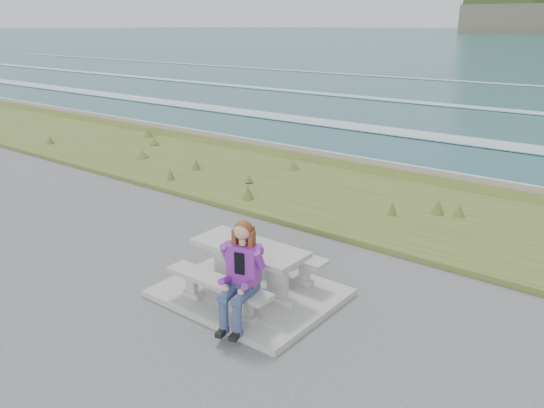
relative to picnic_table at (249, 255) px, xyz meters
name	(u,v)px	position (x,y,z in m)	size (l,w,h in m)	color
concrete_slab	(250,293)	(0.00, 0.00, -0.63)	(2.60, 2.10, 0.10)	gray
picnic_table	(249,255)	(0.00, 0.00, 0.00)	(1.80, 0.75, 0.75)	gray
bench_landward	(218,286)	(0.00, -0.70, -0.23)	(1.80, 0.35, 0.45)	gray
bench_seaward	(277,255)	(0.00, 0.70, -0.23)	(1.80, 0.35, 0.45)	gray
grass_verge	(393,211)	(0.00, 5.00, -0.68)	(160.00, 4.50, 0.22)	#425620
shore_drop	(441,182)	(0.00, 7.90, -0.68)	(160.00, 0.80, 2.20)	#63594A
seated_woman	(239,289)	(0.53, -0.83, -0.05)	(0.58, 0.81, 1.46)	navy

